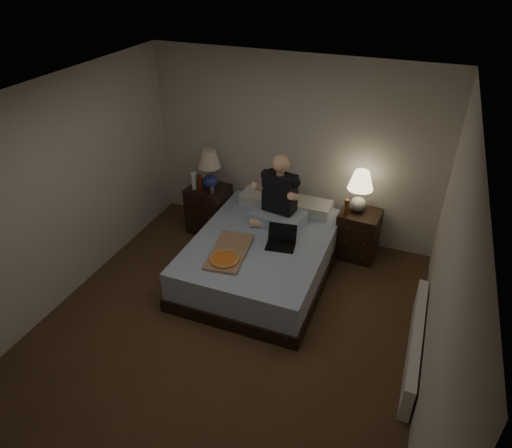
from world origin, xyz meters
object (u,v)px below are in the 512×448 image
at_px(bed, 262,257).
at_px(lamp_right, 360,191).
at_px(nightstand_left, 209,209).
at_px(beer_bottle_right, 346,208).
at_px(radiator, 415,343).
at_px(laptop, 281,238).
at_px(water_bottle, 194,181).
at_px(nightstand_right, 358,234).
at_px(lamp_left, 210,169).
at_px(person, 278,191).
at_px(pizza_box, 224,260).
at_px(beer_bottle_left, 200,183).
at_px(soda_can, 212,190).

height_order(bed, lamp_right, lamp_right).
relative_size(nightstand_left, beer_bottle_right, 3.01).
relative_size(bed, radiator, 1.32).
xyz_separation_m(laptop, radiator, (1.66, -0.66, -0.45)).
distance_m(nightstand_left, water_bottle, 0.51).
height_order(nightstand_right, lamp_left, lamp_left).
distance_m(person, pizza_box, 1.14).
bearing_deg(lamp_left, beer_bottle_right, -0.12).
bearing_deg(nightstand_right, lamp_left, -172.23).
bearing_deg(lamp_right, pizza_box, -129.00).
bearing_deg(pizza_box, water_bottle, 123.19).
bearing_deg(lamp_left, water_bottle, -148.80).
distance_m(beer_bottle_left, pizza_box, 1.51).
relative_size(nightstand_right, lamp_right, 1.18).
height_order(nightstand_left, lamp_left, lamp_left).
distance_m(soda_can, beer_bottle_left, 0.20).
distance_m(nightstand_right, pizza_box, 1.94).
relative_size(bed, person, 2.28).
relative_size(water_bottle, person, 0.27).
bearing_deg(beer_bottle_right, beer_bottle_left, -176.28).
distance_m(nightstand_left, person, 1.33).
xyz_separation_m(bed, nightstand_right, (1.04, 0.85, 0.06)).
bearing_deg(bed, nightstand_right, 39.52).
bearing_deg(person, nightstand_left, 175.65).
relative_size(lamp_right, radiator, 0.35).
xyz_separation_m(soda_can, person, (0.99, -0.15, 0.25)).
bearing_deg(bed, pizza_box, -110.24).
relative_size(soda_can, pizza_box, 0.13).
bearing_deg(pizza_box, bed, 62.83).
height_order(nightstand_left, pizza_box, nightstand_left).
distance_m(nightstand_left, laptop, 1.58).
bearing_deg(radiator, laptop, 158.43).
relative_size(beer_bottle_right, pizza_box, 0.30).
xyz_separation_m(lamp_left, soda_can, (0.09, -0.15, -0.23)).
bearing_deg(person, radiator, -21.84).
height_order(bed, beer_bottle_right, beer_bottle_right).
distance_m(bed, pizza_box, 0.71).
bearing_deg(beer_bottle_left, radiator, -23.13).
bearing_deg(soda_can, radiator, -24.30).
height_order(soda_can, laptop, soda_can).
distance_m(beer_bottle_right, person, 0.89).
bearing_deg(radiator, lamp_right, 120.26).
bearing_deg(lamp_right, bed, -137.89).
distance_m(lamp_right, soda_can, 1.96).
bearing_deg(pizza_box, lamp_right, 44.19).
xyz_separation_m(lamp_right, water_bottle, (-2.21, -0.29, -0.12)).
height_order(nightstand_left, lamp_right, lamp_right).
distance_m(bed, beer_bottle_right, 1.23).
bearing_deg(beer_bottle_left, lamp_left, 53.90).
relative_size(nightstand_right, soda_can, 6.58).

